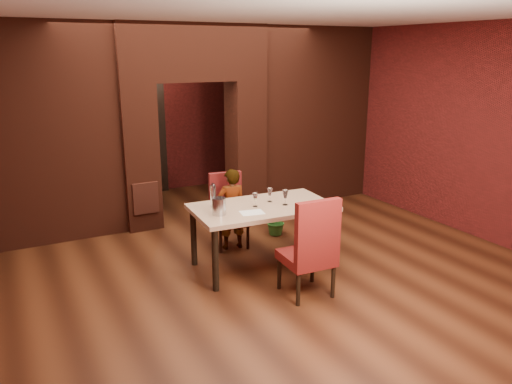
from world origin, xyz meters
The scene contains 23 objects.
floor centered at (0.00, 0.00, 0.00)m, with size 8.00×8.00×0.00m, color #4C2513.
ceiling centered at (0.00, 0.00, 3.20)m, with size 7.00×8.00×0.04m, color silver.
wall_back centered at (0.00, 4.00, 1.60)m, with size 7.00×0.04×3.20m, color maroon.
wall_right centered at (3.50, 0.00, 1.60)m, with size 0.04×8.00×3.20m, color maroon.
pillar_left centered at (-0.95, 2.00, 1.15)m, with size 0.55×0.55×2.30m, color maroon.
pillar_right centered at (0.95, 2.00, 1.15)m, with size 0.55×0.55×2.30m, color maroon.
lintel centered at (0.00, 2.00, 2.75)m, with size 2.45×0.55×0.90m, color maroon.
wing_wall_left centered at (-2.36, 2.00, 1.60)m, with size 2.27×0.35×3.20m, color maroon.
wing_wall_right centered at (2.36, 2.00, 1.60)m, with size 2.27×0.35×3.20m, color maroon.
vent_panel centered at (-0.95, 1.71, 0.55)m, with size 0.40×0.03×0.50m, color #9E432D.
rear_door centered at (-0.40, 3.94, 1.05)m, with size 0.90×0.08×2.10m, color black.
rear_door_frame centered at (-0.40, 3.90, 1.05)m, with size 1.02×0.04×2.22m, color black.
dining_table centered at (0.04, -0.31, 0.42)m, with size 1.81×1.02×0.85m, color tan.
chair_far centered at (-0.05, 0.53, 0.54)m, with size 0.49×0.49×1.07m, color maroon.
chair_near centered at (0.12, -1.24, 0.61)m, with size 0.55×0.55×1.21m, color maroon.
person_seated centered at (-0.05, 0.45, 0.59)m, with size 0.43×0.28×1.18m, color white.
wine_glass_a centered at (-0.07, -0.31, 0.94)m, with size 0.07×0.07×0.18m, color white, non-canonical shape.
wine_glass_b centered at (0.20, -0.21, 0.94)m, with size 0.08×0.08×0.18m, color white, non-canonical shape.
wine_glass_c centered at (0.31, -0.43, 0.95)m, with size 0.08×0.08×0.20m, color silver, non-canonical shape.
tasting_sheet centered at (-0.22, -0.52, 0.85)m, with size 0.29×0.21×0.00m, color white.
wine_bucket centered at (-0.61, -0.39, 0.95)m, with size 0.17×0.17×0.21m, color #ADADB3.
water_bottle centered at (-0.55, -0.07, 1.00)m, with size 0.07×0.07×0.31m, color white.
potted_plant centered at (0.79, 0.64, 0.23)m, with size 0.41×0.35×0.45m, color #2D6D27.
Camera 1 is at (-2.91, -5.73, 2.78)m, focal length 35.00 mm.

